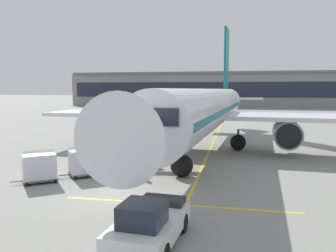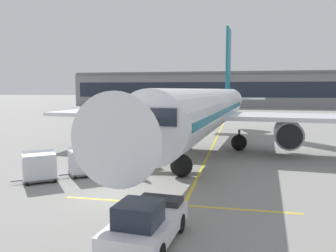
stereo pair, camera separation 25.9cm
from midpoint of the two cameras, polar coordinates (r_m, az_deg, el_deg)
name	(u,v)px [view 1 (the left image)]	position (r m, az deg, el deg)	size (l,w,h in m)	color
ground_plane	(123,197)	(18.71, -7.90, -11.81)	(600.00, 600.00, 0.00)	gray
parked_airplane	(207,110)	(32.05, 6.32, 2.62)	(31.85, 41.64, 14.12)	silver
belt_loader	(137,156)	(25.20, -5.51, -5.02)	(4.81, 4.38, 3.10)	gold
baggage_cart_lead	(85,161)	(23.45, -14.16, -5.72)	(2.64, 2.49, 1.91)	#515156
baggage_cart_second	(39,166)	(22.77, -21.14, -6.31)	(2.64, 2.49, 1.91)	#515156
pushback_tug	(149,223)	(13.09, -3.75, -15.99)	(2.46, 4.56, 1.83)	silver
ground_crew_by_loader	(115,162)	(22.65, -9.27, -6.04)	(0.54, 0.36, 1.74)	black
ground_crew_by_carts	(136,161)	(22.81, -5.67, -5.90)	(0.57, 0.30, 1.74)	black
ground_crew_marshaller	(123,157)	(24.35, -7.86, -5.15)	(0.27, 0.57, 1.74)	#333847
safety_cone_engine_keepout	(126,150)	(31.12, -7.36, -3.94)	(0.57, 0.57, 0.65)	black
safety_cone_wingtip	(131,153)	(29.08, -6.48, -4.57)	(0.64, 0.64, 0.73)	black
safety_cone_nose_mark	(141,146)	(32.63, -4.74, -3.36)	(0.66, 0.66, 0.75)	black
apron_guidance_line_lead_in	(209,152)	(31.77, 6.68, -4.30)	(0.20, 110.00, 0.01)	yellow
apron_guidance_line_stop_bar	(178,205)	(17.43, 1.34, -13.11)	(12.00, 0.20, 0.01)	yellow
terminal_building	(241,90)	(119.44, 12.06, 6.01)	(115.14, 19.78, 11.46)	gray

